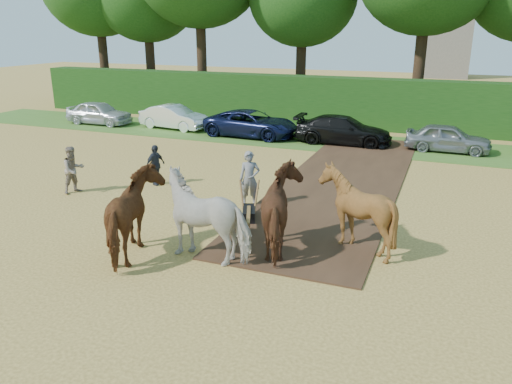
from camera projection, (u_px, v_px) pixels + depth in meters
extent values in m
plane|color=gold|center=(240.00, 242.00, 14.39)|extent=(120.00, 120.00, 0.00)
cube|color=#472D1C|center=(343.00, 181.00, 20.04)|extent=(4.50, 17.00, 0.05)
cube|color=#38601E|center=(343.00, 142.00, 26.75)|extent=(50.00, 5.00, 0.03)
cube|color=#14380F|center=(360.00, 103.00, 30.25)|extent=(46.00, 1.60, 3.00)
imported|color=tan|center=(73.00, 170.00, 18.47)|extent=(0.92, 1.03, 1.76)
imported|color=#262A32|center=(155.00, 165.00, 19.44)|extent=(0.61, 1.00, 1.59)
imported|color=brown|center=(135.00, 215.00, 13.23)|extent=(2.16, 3.01, 2.32)
imported|color=silver|center=(210.00, 213.00, 13.38)|extent=(2.86, 2.67, 2.32)
imported|color=brown|center=(284.00, 211.00, 13.53)|extent=(2.16, 3.01, 2.32)
imported|color=brown|center=(356.00, 209.00, 13.67)|extent=(2.51, 2.64, 2.32)
cube|color=black|center=(249.00, 214.00, 16.03)|extent=(0.72, 1.07, 0.39)
cube|color=brown|center=(248.00, 216.00, 15.35)|extent=(0.66, 1.48, 0.11)
cylinder|color=brown|center=(242.00, 196.00, 16.48)|extent=(0.60, 1.01, 0.81)
cylinder|color=brown|center=(257.00, 196.00, 16.48)|extent=(0.32, 1.11, 0.81)
imported|color=#9B9A93|center=(250.00, 179.00, 17.05)|extent=(0.83, 0.69, 1.94)
imported|color=silver|center=(99.00, 113.00, 31.60)|extent=(4.28, 1.73, 1.46)
imported|color=white|center=(174.00, 117.00, 30.16)|extent=(4.51, 2.07, 1.43)
imported|color=#13193C|center=(251.00, 124.00, 28.03)|extent=(5.44, 2.73, 1.48)
imported|color=black|center=(343.00, 130.00, 26.30)|extent=(5.11, 2.17, 1.47)
imported|color=gray|center=(448.00, 138.00, 24.63)|extent=(4.08, 1.69, 1.38)
cylinder|color=#382616|center=(104.00, 66.00, 39.76)|extent=(0.70, 0.70, 5.85)
cylinder|color=#382616|center=(151.00, 70.00, 38.88)|extent=(0.70, 0.70, 5.40)
cylinder|color=#382616|center=(202.00, 65.00, 36.08)|extent=(0.70, 0.70, 6.53)
cylinder|color=#382616|center=(301.00, 76.00, 35.18)|extent=(0.70, 0.70, 5.17)
cylinder|color=#382616|center=(418.00, 75.00, 31.37)|extent=(0.70, 0.70, 6.08)
cube|color=slate|center=(450.00, 39.00, 60.14)|extent=(5.00, 5.00, 9.00)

